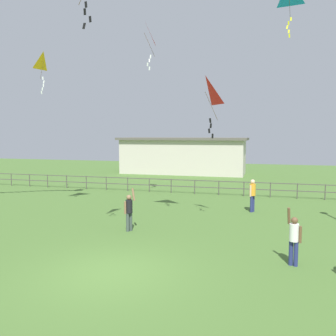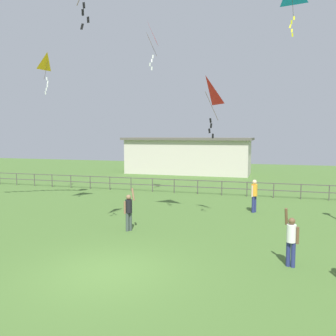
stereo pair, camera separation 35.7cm
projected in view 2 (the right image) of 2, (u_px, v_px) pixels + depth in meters
ground_plane at (107, 273)px, 10.21m from camera, size 80.00×80.00×0.00m
person_1 at (129, 210)px, 14.54m from camera, size 0.40×0.41×1.76m
person_2 at (254, 194)px, 18.01m from camera, size 0.31×0.46×1.67m
person_3 at (291, 238)px, 10.58m from camera, size 0.44×0.34×1.75m
kite_2 at (147, 34)px, 20.12m from camera, size 1.01×1.18×2.76m
kite_5 at (48, 63)px, 22.18m from camera, size 0.67×0.87×2.57m
kite_7 at (206, 94)px, 14.98m from camera, size 0.99×0.98×2.57m
waterfront_railing at (198, 185)px, 23.58m from camera, size 36.05×0.06×0.95m
pavilion_building at (188, 155)px, 35.95m from camera, size 12.84×4.58×3.63m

